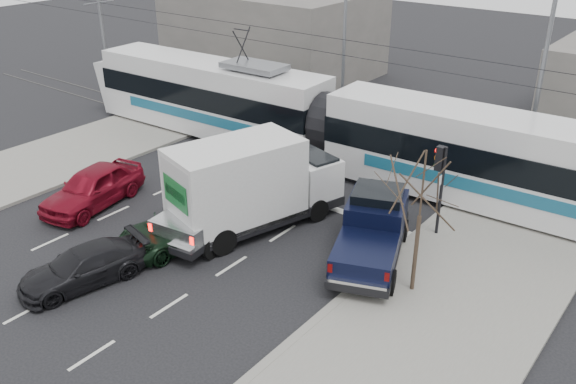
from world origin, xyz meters
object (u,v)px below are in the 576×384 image
Objects in this scene: traffic_signal at (440,171)px; red_car at (93,187)px; silver_pickup at (226,198)px; street_lamp_near at (538,72)px; street_lamp_far at (342,32)px; bare_tree at (422,191)px; box_truck at (250,186)px; navy_pickup at (373,229)px; green_car at (176,228)px; dark_car at (83,267)px; tram at (329,123)px.

red_car is (-12.72, -6.48, -1.89)m from traffic_signal.
silver_pickup is (-7.06, -4.23, -1.58)m from traffic_signal.
street_lamp_near is 1.36× the size of silver_pickup.
silver_pickup is (3.59, -13.73, -3.96)m from street_lamp_far.
silver_pickup is (-8.19, -0.23, -2.64)m from bare_tree.
box_truck is (-7.21, 0.15, -1.96)m from bare_tree.
street_lamp_far is (-11.79, 13.50, 1.32)m from bare_tree.
street_lamp_far is (-11.50, 2.00, 0.00)m from street_lamp_near.
navy_pickup is at bearing 152.98° from bare_tree.
green_car is 0.96× the size of red_car.
street_lamp_near reaches higher than silver_pickup.
dark_car is (-0.55, -3.78, -0.02)m from green_car.
street_lamp_near reaches higher than navy_pickup.
navy_pickup is at bearing 7.02° from red_car.
box_truck is at bearing 70.79° from green_car.
box_truck is 1.78× the size of dark_car.
street_lamp_near is 20.42m from dark_car.
traffic_signal is 0.46× the size of box_truck.
street_lamp_near is 9.57m from tram.
bare_tree is at bearing 25.04° from green_car.
red_car is (-5.65, -2.25, -0.31)m from silver_pickup.
street_lamp_far is 1.81× the size of red_car.
box_truck reaches higher than navy_pickup.
traffic_signal is 0.72× the size of red_car.
silver_pickup is at bearing 11.42° from red_car.
traffic_signal is 0.59× the size of navy_pickup.
street_lamp_near is 19.94m from red_car.
street_lamp_far is at bearing 170.13° from street_lamp_near.
traffic_signal is at bearing 47.66° from navy_pickup.
dark_car is (-1.00, -6.10, -0.52)m from silver_pickup.
red_car is at bearing -141.75° from box_truck.
dark_car is at bearing -90.40° from box_truck.
box_truck is at bearing 11.36° from red_car.
traffic_signal is 0.54× the size of silver_pickup.
box_truck is at bearing 14.58° from silver_pickup.
green_car is (-6.41, -3.69, -0.52)m from navy_pickup.
tram is 6.71× the size of dark_car.
box_truck is 6.88m from dark_car.
tram is (-8.11, -4.11, -2.98)m from street_lamp_near.
street_lamp_near is (0.84, 7.50, 2.37)m from traffic_signal.
traffic_signal is 0.40× the size of street_lamp_far.
red_car is (-5.21, 0.07, 0.19)m from green_car.
street_lamp_far is at bearing 131.12° from bare_tree.
green_car is at bearing -93.86° from tram.
tram is 10.06m from green_car.
street_lamp_far is at bearing 116.52° from tram.
traffic_signal is 0.82× the size of dark_car.
street_lamp_near reaches higher than green_car.
street_lamp_far is 16.11m from navy_pickup.
traffic_signal is 0.76× the size of green_car.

